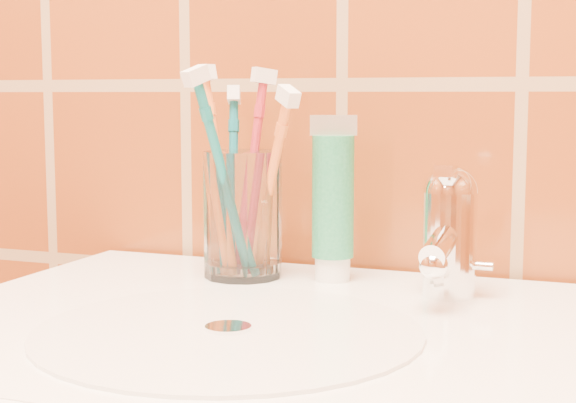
% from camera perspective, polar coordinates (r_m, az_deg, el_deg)
% --- Properties ---
extents(glass_tumbler, '(0.10, 0.10, 0.13)m').
position_cam_1_polar(glass_tumbler, '(0.88, -2.94, -0.84)').
color(glass_tumbler, white).
rests_on(glass_tumbler, pedestal_sink).
extents(toothpaste_tube, '(0.05, 0.04, 0.16)m').
position_cam_1_polar(toothpaste_tube, '(0.86, 2.92, -0.15)').
color(toothpaste_tube, white).
rests_on(toothpaste_tube, pedestal_sink).
extents(faucet, '(0.05, 0.11, 0.12)m').
position_cam_1_polar(faucet, '(0.80, 10.37, -1.65)').
color(faucet, white).
rests_on(faucet, pedestal_sink).
extents(toothbrush_0, '(0.15, 0.14, 0.21)m').
position_cam_1_polar(toothbrush_0, '(0.85, -1.21, 0.94)').
color(toothbrush_0, orange).
rests_on(toothbrush_0, glass_tumbler).
extents(toothbrush_1, '(0.11, 0.16, 0.23)m').
position_cam_1_polar(toothbrush_1, '(0.84, -4.15, 1.52)').
color(toothbrush_1, '#0D6B73').
rests_on(toothbrush_1, glass_tumbler).
extents(toothbrush_2, '(0.11, 0.10, 0.22)m').
position_cam_1_polar(toothbrush_2, '(0.88, -4.43, 1.86)').
color(toothbrush_2, orange).
rests_on(toothbrush_2, glass_tumbler).
extents(toothbrush_3, '(0.08, 0.08, 0.22)m').
position_cam_1_polar(toothbrush_3, '(0.89, -2.36, 1.85)').
color(toothbrush_3, '#AB2434').
rests_on(toothbrush_3, glass_tumbler).
extents(toothbrush_4, '(0.08, 0.12, 0.21)m').
position_cam_1_polar(toothbrush_4, '(0.90, -3.55, 1.29)').
color(toothbrush_4, '#0D6273').
rests_on(toothbrush_4, glass_tumbler).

